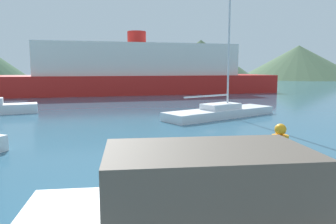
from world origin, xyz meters
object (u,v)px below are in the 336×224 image
object	(u,v)px
ferry_distant	(137,72)
buoy_marker	(280,135)
motorboat_near	(280,221)
sailboat_middle	(221,111)

from	to	relation	value
ferry_distant	buoy_marker	xyz separation A→B (m)	(8.80, -28.12, -2.34)
ferry_distant	buoy_marker	distance (m)	29.56
motorboat_near	sailboat_middle	bearing A→B (deg)	77.42
sailboat_middle	ferry_distant	world-z (taller)	sailboat_middle
sailboat_middle	buoy_marker	xyz separation A→B (m)	(1.39, -7.23, -0.08)
buoy_marker	ferry_distant	bearing A→B (deg)	107.37
sailboat_middle	buoy_marker	size ratio (longest dim) A/B	14.34
motorboat_near	buoy_marker	bearing A→B (deg)	64.10
motorboat_near	ferry_distant	distance (m)	37.04
motorboat_near	sailboat_middle	world-z (taller)	sailboat_middle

